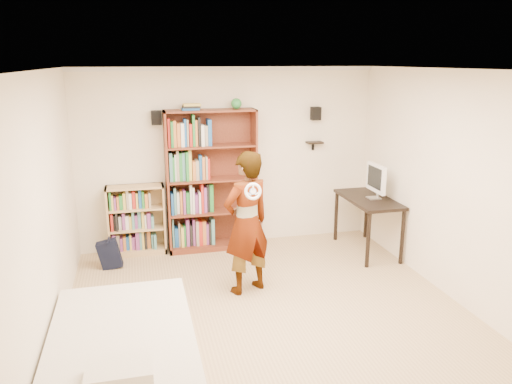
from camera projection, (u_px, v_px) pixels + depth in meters
ground at (272, 318)px, 5.57m from camera, size 4.50×5.00×0.01m
room_shell at (273, 164)px, 5.12m from camera, size 4.52×5.02×2.71m
crown_molding at (274, 73)px, 4.89m from camera, size 4.50×5.00×0.06m
speaker_left at (156, 118)px, 7.07m from camera, size 0.14×0.12×0.20m
speaker_right at (316, 113)px, 7.62m from camera, size 0.14×0.12×0.20m
wall_shelf at (315, 143)px, 7.75m from camera, size 0.25×0.16×0.02m
tall_bookshelf at (212, 181)px, 7.40m from camera, size 1.33×0.39×2.10m
low_bookshelf at (137, 220)px, 7.32m from camera, size 0.83×0.31×1.03m
computer_desk at (367, 225)px, 7.43m from camera, size 0.61×1.22×0.83m
imac at (375, 182)px, 7.23m from camera, size 0.11×0.51×0.51m
daybed at (123, 347)px, 4.49m from camera, size 1.28×1.97×0.58m
person at (247, 223)px, 6.02m from camera, size 0.76×0.65×1.77m
wii_wheel at (253, 191)px, 5.59m from camera, size 0.20×0.08×0.20m
navy_bag at (110, 254)px, 6.87m from camera, size 0.31×0.21×0.41m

